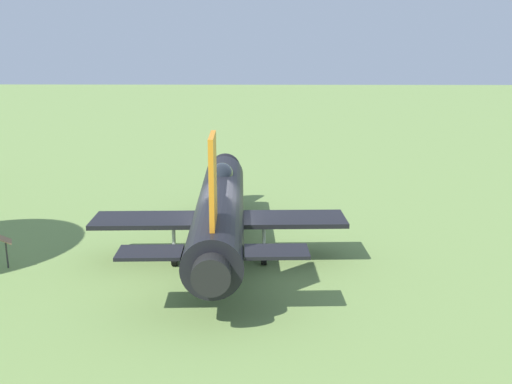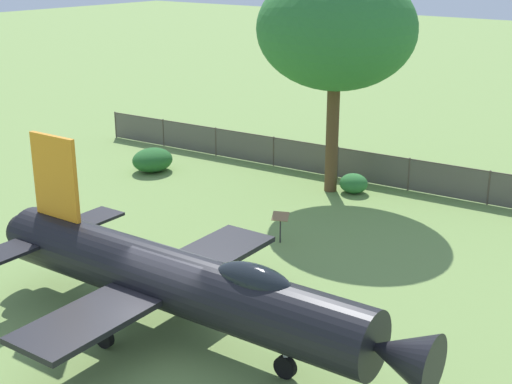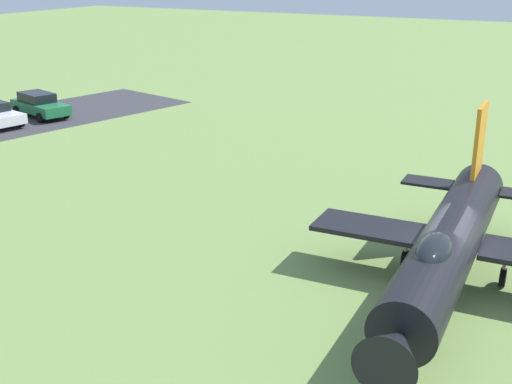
{
  "view_description": "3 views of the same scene",
  "coord_description": "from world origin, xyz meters",
  "views": [
    {
      "loc": [
        -1.67,
        20.14,
        7.37
      ],
      "look_at": [
        -1.29,
        -1.01,
        2.08
      ],
      "focal_mm": 40.56,
      "sensor_mm": 36.0,
      "label": 1
    },
    {
      "loc": [
        -12.63,
        -12.39,
        10.15
      ],
      "look_at": [
        5.38,
        1.32,
        2.5
      ],
      "focal_mm": 50.3,
      "sensor_mm": 36.0,
      "label": 2
    },
    {
      "loc": [
        3.66,
        -19.34,
        9.83
      ],
      "look_at": [
        -7.63,
        1.77,
        1.5
      ],
      "focal_mm": 47.17,
      "sensor_mm": 36.0,
      "label": 3
    }
  ],
  "objects": [
    {
      "name": "parked_car_green",
      "position": [
        -29.36,
        12.29,
        0.79
      ],
      "size": [
        5.06,
        3.13,
        1.53
      ],
      "rotation": [
        0.0,
        0.0,
        5.99
      ],
      "color": "#1E6B3D",
      "rests_on": "ground_plane"
    },
    {
      "name": "ground_plane",
      "position": [
        0.0,
        0.0,
        0.0
      ],
      "size": [
        200.0,
        200.0,
        0.0
      ],
      "primitive_type": "plane",
      "color": "#75934C"
    },
    {
      "name": "display_jet",
      "position": [
        0.02,
        -0.38,
        1.73
      ],
      "size": [
        8.98,
        13.93,
        5.07
      ],
      "rotation": [
        0.0,
        0.0,
        4.75
      ],
      "color": "black",
      "rests_on": "ground_plane"
    }
  ]
}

